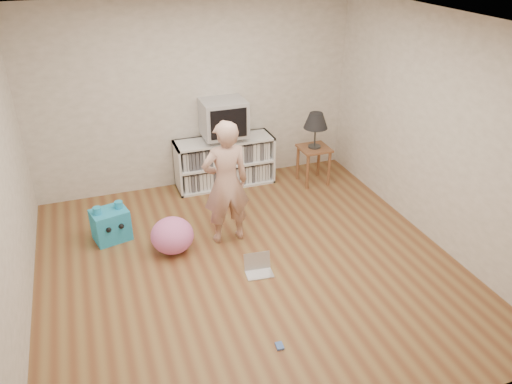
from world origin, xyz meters
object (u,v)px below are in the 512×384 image
Objects in this scene: table_lamp at (316,121)px; dvd_deck at (224,137)px; laptop at (258,267)px; plush_blue at (111,224)px; plush_pink at (172,235)px; crt_tv at (223,118)px; person at (226,183)px; media_unit at (224,162)px; side_table at (314,156)px.

dvd_deck is at bearing 163.29° from table_lamp.
plush_blue reaches higher than laptop.
plush_pink is (-2.29, -1.08, -0.73)m from table_lamp.
table_lamp is at bearing -16.56° from crt_tv.
table_lamp is 1.94m from person.
table_lamp reaches higher than dvd_deck.
crt_tv reaches higher than plush_blue.
plush_pink is at bearing -126.25° from crt_tv.
table_lamp is (1.23, -0.39, 0.59)m from media_unit.
crt_tv is at bearing 53.75° from plush_pink.
plush_blue is at bearing 145.75° from laptop.
table_lamp is 1.09× the size of plush_blue.
table_lamp is 3.08m from plush_blue.
table_lamp is at bearing -2.26° from plush_blue.
side_table reaches higher than laptop.
media_unit is 0.39m from dvd_deck.
table_lamp is 2.49m from laptop.
side_table is 1.12× the size of plush_pink.
side_table is at bearing 55.80° from laptop.
side_table is 3.00m from plush_blue.
laptop is (0.13, -0.74, -0.70)m from person.
media_unit reaches higher than plush_pink.
media_unit is at bearing 90.00° from crt_tv.
table_lamp is 2.64m from plush_pink.
media_unit is at bearing 54.11° from plush_pink.
laptop is (-1.50, -1.78, -0.89)m from table_lamp.
plush_blue is (-1.43, 1.21, 0.15)m from laptop.
crt_tv is at bearing 163.44° from side_table.
laptop is (-0.27, -2.15, -0.68)m from dvd_deck.
plush_pink is (-0.79, 0.71, 0.15)m from laptop.
crt_tv reaches higher than table_lamp.
person is (-0.39, -1.41, -0.27)m from crt_tv.
table_lamp is at bearing -16.71° from dvd_deck.
table_lamp reaches higher than media_unit.
side_table is at bearing -17.37° from media_unit.
person is at bearing -147.19° from table_lamp.
side_table reaches higher than plush_pink.
table_lamp is 1.05× the size of plush_pink.
crt_tv is 1.96m from plush_pink.
media_unit is 1.81m from plush_pink.
crt_tv is 1.29m from table_lamp.
person reaches higher than laptop.
plush_pink is (-0.67, -0.03, -0.55)m from person.
person reaches higher than plush_pink.
crt_tv is at bearing 88.80° from laptop.
laptop is at bearing -97.03° from crt_tv.
table_lamp is (1.23, -0.37, 0.21)m from dvd_deck.
crt_tv is at bearing -90.00° from dvd_deck.
dvd_deck is 1.30m from table_lamp.
side_table is 2.36m from laptop.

